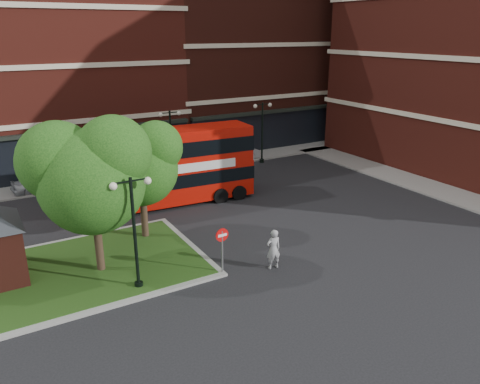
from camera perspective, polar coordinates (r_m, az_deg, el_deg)
ground at (r=22.79m, az=1.29°, el=-8.30°), size 120.00×120.00×0.00m
pavement_far at (r=36.85m, az=-12.26°, el=2.25°), size 44.00×3.00×0.12m
pavement_side at (r=34.84m, az=23.23°, el=0.11°), size 3.00×28.00×0.12m
terrace_far_left at (r=41.43m, az=-27.21°, el=12.27°), size 26.00×12.00×14.00m
terrace_far_right at (r=48.06m, az=0.60°, el=16.18°), size 18.00×12.00×16.00m
traffic_island at (r=22.89m, az=-20.51°, el=-9.31°), size 12.60×7.60×0.15m
tree_island_west at (r=20.97m, az=-18.03°, el=2.39°), size 5.40×4.71×7.21m
tree_island_east at (r=24.18m, az=-12.30°, el=3.70°), size 4.46×3.90×6.29m
lamp_island at (r=19.70m, az=-12.77°, el=-4.30°), size 1.72×0.36×5.00m
lamp_far_left at (r=34.97m, az=-8.41°, el=6.28°), size 1.72×0.36×5.00m
lamp_far_right at (r=38.59m, az=2.73°, el=7.67°), size 1.72×0.36×5.00m
bus at (r=29.37m, az=-8.91°, el=3.59°), size 11.07×3.28×4.17m
woman at (r=21.71m, az=4.09°, el=-6.96°), size 0.75×0.53×1.93m
car_silver at (r=34.81m, az=-22.99°, el=1.19°), size 4.10×2.08×1.34m
car_white at (r=39.37m, az=-0.79°, el=4.81°), size 4.63×1.91×1.49m
no_entry_sign at (r=20.88m, az=-2.19°, el=-6.09°), size 0.62×0.08×2.25m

